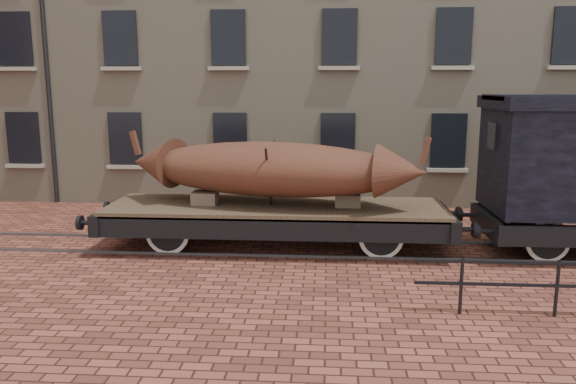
{
  "coord_description": "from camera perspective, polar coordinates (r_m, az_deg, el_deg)",
  "views": [
    {
      "loc": [
        0.67,
        -13.16,
        3.88
      ],
      "look_at": [
        -0.29,
        0.5,
        1.3
      ],
      "focal_mm": 35.0,
      "sensor_mm": 36.0,
      "label": 1
    }
  ],
  "objects": [
    {
      "name": "ground",
      "position": [
        13.74,
        1.08,
        -5.74
      ],
      "size": [
        90.0,
        90.0,
        0.0
      ],
      "primitive_type": "plane",
      "color": "#572B21"
    },
    {
      "name": "iron_boat",
      "position": [
        13.37,
        -1.77,
        2.39
      ],
      "size": [
        7.34,
        3.19,
        1.73
      ],
      "color": "#5E2D1A",
      "rests_on": "flatcar_wagon"
    },
    {
      "name": "flatcar_wagon",
      "position": [
        13.56,
        -1.26,
        -2.21
      ],
      "size": [
        9.12,
        2.47,
        1.38
      ],
      "color": "brown",
      "rests_on": "ground"
    },
    {
      "name": "rail_track",
      "position": [
        13.73,
        1.08,
        -5.62
      ],
      "size": [
        30.0,
        1.52,
        0.06
      ],
      "color": "#59595E",
      "rests_on": "ground"
    },
    {
      "name": "warehouse_cream",
      "position": [
        23.48,
        10.21,
        18.14
      ],
      "size": [
        40.0,
        10.19,
        14.0
      ],
      "color": "#B0A689",
      "rests_on": "ground"
    }
  ]
}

